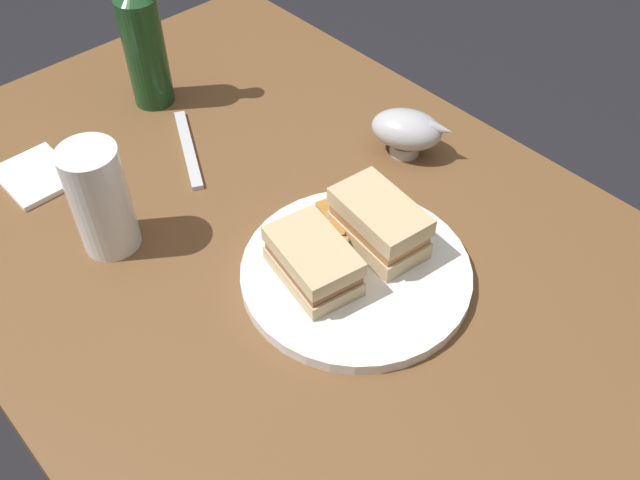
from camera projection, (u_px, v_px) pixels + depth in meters
The scene contains 15 objects.
ground_plane at pixel (299, 477), 1.42m from camera, with size 6.00×6.00×0.00m, color black.
dining_table at pixel (294, 384), 1.16m from camera, with size 1.16×0.77×0.72m, color brown.
plate at pixel (356, 273), 0.85m from camera, with size 0.28×0.28×0.02m, color white.
sandwich_half_left at pixel (379, 223), 0.85m from camera, with size 0.13×0.08×0.06m.
sandwich_half_right at pixel (313, 261), 0.81m from camera, with size 0.13×0.09×0.06m.
potato_wedge_front at pixel (332, 246), 0.85m from camera, with size 0.04×0.02×0.02m, color #B77F33.
potato_wedge_middle at pixel (329, 232), 0.87m from camera, with size 0.04×0.02×0.02m, color #AD702D.
potato_wedge_back at pixel (315, 257), 0.84m from camera, with size 0.04×0.02×0.02m, color #AD702D.
potato_wedge_left_edge at pixel (331, 214), 0.89m from camera, with size 0.05×0.02×0.01m, color #AD702D.
potato_wedge_right_edge at pixel (314, 254), 0.84m from camera, with size 0.05×0.02×0.02m, color #AD702D.
pint_glass at pixel (102, 205), 0.85m from camera, with size 0.07×0.07×0.15m.
gravy_boat at pixel (408, 130), 0.99m from camera, with size 0.12×0.11×0.07m.
cider_bottle at pixel (143, 41), 1.03m from camera, with size 0.06×0.06×0.26m.
napkin at pixel (36, 175), 0.98m from camera, with size 0.11×0.09×0.01m, color white.
fork at pixel (188, 149), 1.02m from camera, with size 0.18×0.02×0.01m, color silver.
Camera 1 is at (-0.49, 0.39, 1.37)m, focal length 38.81 mm.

